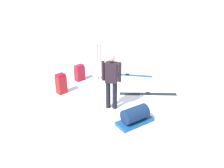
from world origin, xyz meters
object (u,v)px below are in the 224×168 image
Objects in this scene: backpack_bright at (61,84)px; ski_poles_planted_near at (99,61)px; backpack_large_dark at (80,73)px; skier_standing at (111,79)px; ski_pair_far at (127,75)px; ski_pair_near at (148,94)px; gear_sled at (135,116)px.

ski_poles_planted_near is (-1.13, -1.29, 0.41)m from backpack_bright.
skier_standing is at bearing 125.20° from backpack_large_dark.
ski_poles_planted_near is at bearing -166.11° from backpack_large_dark.
ski_pair_far is at bearing -160.59° from backpack_large_dark.
ski_pair_near is 2.95m from backpack_bright.
ski_poles_planted_near is at bearing -65.25° from gear_sled.
ski_pair_near is 0.96× the size of ski_pair_far.
skier_standing reaches higher than backpack_bright.
ski_pair_near is 1.79× the size of gear_sled.
gear_sled is at bearing 127.42° from backpack_large_dark.
ski_pair_near is 1.42× the size of ski_poles_planted_near.
ski_pair_far is 1.86× the size of gear_sled.
ski_pair_far is (0.74, -1.61, -0.00)m from ski_pair_near.
gear_sled reaches higher than ski_pair_near.
gear_sled is (-2.46, 1.59, -0.12)m from backpack_bright.
skier_standing is at bearing 40.00° from ski_pair_near.
skier_standing is 1.78m from ski_pair_near.
skier_standing is 1.25m from gear_sled.
gear_sled is at bearing 147.03° from backpack_bright.
ski_poles_planted_near is 1.26× the size of gear_sled.
skier_standing reaches higher than ski_pair_far.
ski_poles_planted_near reaches higher than ski_pair_near.
gear_sled is at bearing 74.80° from ski_pair_near.
backpack_large_dark reaches higher than ski_pair_near.
gear_sled is at bearing 114.75° from ski_poles_planted_near.
ski_pair_far is 3.35m from gear_sled.
ski_pair_near is 2.76× the size of backpack_bright.
ski_pair_far is 3.23× the size of backpack_large_dark.
ski_pair_near is (-1.16, -0.97, -0.94)m from skier_standing.
ski_poles_planted_near is (0.64, -2.13, -0.20)m from skier_standing.
ski_pair_far is 1.93m from backpack_large_dark.
ski_pair_far is at bearing -156.97° from ski_poles_planted_near.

